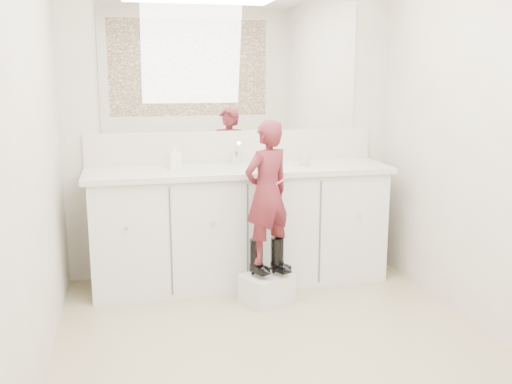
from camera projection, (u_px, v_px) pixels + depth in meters
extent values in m
plane|color=#988364|center=(282.00, 353.00, 3.29)|extent=(3.00, 3.00, 0.00)
plane|color=beige|center=(233.00, 123.00, 4.48)|extent=(2.60, 0.00, 2.60)
plane|color=beige|center=(429.00, 211.00, 1.62)|extent=(2.60, 0.00, 2.60)
plane|color=beige|center=(26.00, 154.00, 2.76)|extent=(0.00, 3.00, 3.00)
plane|color=beige|center=(498.00, 140.00, 3.33)|extent=(0.00, 3.00, 3.00)
cube|color=silver|center=(240.00, 227.00, 4.37)|extent=(2.20, 0.55, 0.85)
cube|color=beige|center=(240.00, 170.00, 4.27)|extent=(2.28, 0.58, 0.04)
cube|color=beige|center=(233.00, 147.00, 4.50)|extent=(2.28, 0.03, 0.25)
cube|color=white|center=(232.00, 66.00, 4.38)|extent=(2.00, 0.02, 1.00)
cube|color=#472819|center=(437.00, 47.00, 1.53)|extent=(2.00, 0.01, 1.20)
cylinder|color=silver|center=(236.00, 158.00, 4.41)|extent=(0.08, 0.08, 0.10)
imported|color=beige|center=(305.00, 159.00, 4.36)|extent=(0.14, 0.14, 0.10)
imported|color=white|center=(174.00, 156.00, 4.20)|extent=(0.11, 0.11, 0.19)
cube|color=silver|center=(267.00, 288.00, 4.01)|extent=(0.40, 0.37, 0.20)
imported|color=#9E3039|center=(267.00, 192.00, 3.87)|extent=(0.42, 0.36, 0.98)
cylinder|color=#EA5B8F|center=(277.00, 183.00, 3.86)|extent=(0.13, 0.07, 0.06)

